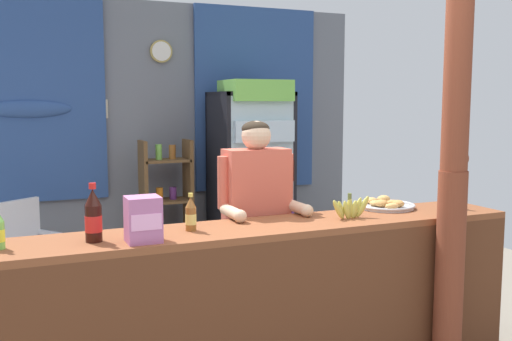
{
  "coord_description": "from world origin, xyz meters",
  "views": [
    {
      "loc": [
        -1.23,
        -2.66,
        1.66
      ],
      "look_at": [
        0.19,
        0.63,
        1.24
      ],
      "focal_mm": 40.82,
      "sensor_mm": 36.0,
      "label": 1
    }
  ],
  "objects_px": {
    "pastry_tray": "(385,205)",
    "banana_bunch": "(350,208)",
    "snack_box_wafer": "(143,219)",
    "plastic_lawn_chair": "(29,246)",
    "soda_bottle_iced_tea": "(191,215)",
    "timber_post": "(453,180)",
    "drink_fridge": "(252,167)",
    "shopkeeper": "(257,208)",
    "bottle_shelf_rack": "(167,205)",
    "soda_bottle_orange_soda": "(449,192)",
    "stall_counter": "(260,294)",
    "soda_bottle_cola": "(93,217)"
  },
  "relations": [
    {
      "from": "plastic_lawn_chair",
      "to": "snack_box_wafer",
      "type": "bearing_deg",
      "value": -76.86
    },
    {
      "from": "snack_box_wafer",
      "to": "plastic_lawn_chair",
      "type": "bearing_deg",
      "value": 103.14
    },
    {
      "from": "bottle_shelf_rack",
      "to": "timber_post",
      "type": "bearing_deg",
      "value": -68.9
    },
    {
      "from": "drink_fridge",
      "to": "banana_bunch",
      "type": "relative_size",
      "value": 6.69
    },
    {
      "from": "soda_bottle_iced_tea",
      "to": "banana_bunch",
      "type": "distance_m",
      "value": 1.0
    },
    {
      "from": "soda_bottle_iced_tea",
      "to": "soda_bottle_cola",
      "type": "bearing_deg",
      "value": -174.77
    },
    {
      "from": "plastic_lawn_chair",
      "to": "soda_bottle_orange_soda",
      "type": "relative_size",
      "value": 3.32
    },
    {
      "from": "timber_post",
      "to": "snack_box_wafer",
      "type": "relative_size",
      "value": 10.71
    },
    {
      "from": "bottle_shelf_rack",
      "to": "soda_bottle_cola",
      "type": "xyz_separation_m",
      "value": [
        -1.0,
        -2.41,
        0.4
      ]
    },
    {
      "from": "soda_bottle_cola",
      "to": "soda_bottle_iced_tea",
      "type": "height_order",
      "value": "soda_bottle_cola"
    },
    {
      "from": "plastic_lawn_chair",
      "to": "pastry_tray",
      "type": "distance_m",
      "value": 2.9
    },
    {
      "from": "snack_box_wafer",
      "to": "pastry_tray",
      "type": "distance_m",
      "value": 1.74
    },
    {
      "from": "bottle_shelf_rack",
      "to": "snack_box_wafer",
      "type": "height_order",
      "value": "bottle_shelf_rack"
    },
    {
      "from": "drink_fridge",
      "to": "soda_bottle_iced_tea",
      "type": "bearing_deg",
      "value": -120.66
    },
    {
      "from": "timber_post",
      "to": "soda_bottle_cola",
      "type": "xyz_separation_m",
      "value": [
        -2.05,
        0.31,
        -0.12
      ]
    },
    {
      "from": "drink_fridge",
      "to": "snack_box_wafer",
      "type": "height_order",
      "value": "drink_fridge"
    },
    {
      "from": "drink_fridge",
      "to": "shopkeeper",
      "type": "relative_size",
      "value": 1.21
    },
    {
      "from": "shopkeeper",
      "to": "pastry_tray",
      "type": "bearing_deg",
      "value": -13.74
    },
    {
      "from": "pastry_tray",
      "to": "soda_bottle_iced_tea",
      "type": "bearing_deg",
      "value": -174.0
    },
    {
      "from": "banana_bunch",
      "to": "stall_counter",
      "type": "bearing_deg",
      "value": -172.7
    },
    {
      "from": "soda_bottle_cola",
      "to": "pastry_tray",
      "type": "distance_m",
      "value": 1.95
    },
    {
      "from": "drink_fridge",
      "to": "pastry_tray",
      "type": "xyz_separation_m",
      "value": [
        0.12,
        -2.02,
        -0.05
      ]
    },
    {
      "from": "bottle_shelf_rack",
      "to": "pastry_tray",
      "type": "relative_size",
      "value": 3.37
    },
    {
      "from": "banana_bunch",
      "to": "plastic_lawn_chair",
      "type": "bearing_deg",
      "value": 131.65
    },
    {
      "from": "pastry_tray",
      "to": "soda_bottle_orange_soda",
      "type": "bearing_deg",
      "value": -21.41
    },
    {
      "from": "pastry_tray",
      "to": "banana_bunch",
      "type": "bearing_deg",
      "value": -153.82
    },
    {
      "from": "stall_counter",
      "to": "plastic_lawn_chair",
      "type": "relative_size",
      "value": 3.92
    },
    {
      "from": "drink_fridge",
      "to": "bottle_shelf_rack",
      "type": "bearing_deg",
      "value": 166.61
    },
    {
      "from": "bottle_shelf_rack",
      "to": "plastic_lawn_chair",
      "type": "distance_m",
      "value": 1.34
    },
    {
      "from": "timber_post",
      "to": "bottle_shelf_rack",
      "type": "distance_m",
      "value": 2.96
    },
    {
      "from": "stall_counter",
      "to": "drink_fridge",
      "type": "bearing_deg",
      "value": 68.14
    },
    {
      "from": "shopkeeper",
      "to": "soda_bottle_orange_soda",
      "type": "distance_m",
      "value": 1.31
    },
    {
      "from": "drink_fridge",
      "to": "soda_bottle_cola",
      "type": "relative_size",
      "value": 6.16
    },
    {
      "from": "snack_box_wafer",
      "to": "banana_bunch",
      "type": "bearing_deg",
      "value": 4.47
    },
    {
      "from": "soda_bottle_iced_tea",
      "to": "plastic_lawn_chair",
      "type": "bearing_deg",
      "value": 111.99
    },
    {
      "from": "pastry_tray",
      "to": "snack_box_wafer",
      "type": "bearing_deg",
      "value": -169.97
    },
    {
      "from": "stall_counter",
      "to": "soda_bottle_cola",
      "type": "relative_size",
      "value": 11.11
    },
    {
      "from": "soda_bottle_iced_tea",
      "to": "banana_bunch",
      "type": "relative_size",
      "value": 0.76
    },
    {
      "from": "plastic_lawn_chair",
      "to": "soda_bottle_iced_tea",
      "type": "bearing_deg",
      "value": -68.01
    },
    {
      "from": "bottle_shelf_rack",
      "to": "snack_box_wafer",
      "type": "distance_m",
      "value": 2.66
    },
    {
      "from": "soda_bottle_iced_tea",
      "to": "timber_post",
      "type": "bearing_deg",
      "value": -13.36
    },
    {
      "from": "soda_bottle_orange_soda",
      "to": "soda_bottle_cola",
      "type": "bearing_deg",
      "value": -179.02
    },
    {
      "from": "plastic_lawn_chair",
      "to": "shopkeeper",
      "type": "xyz_separation_m",
      "value": [
        1.35,
        -1.61,
        0.49
      ]
    },
    {
      "from": "bottle_shelf_rack",
      "to": "plastic_lawn_chair",
      "type": "height_order",
      "value": "bottle_shelf_rack"
    },
    {
      "from": "drink_fridge",
      "to": "snack_box_wafer",
      "type": "relative_size",
      "value": 7.98
    },
    {
      "from": "bottle_shelf_rack",
      "to": "soda_bottle_orange_soda",
      "type": "distance_m",
      "value": 2.75
    },
    {
      "from": "plastic_lawn_chair",
      "to": "snack_box_wafer",
      "type": "distance_m",
      "value": 2.25
    },
    {
      "from": "shopkeeper",
      "to": "pastry_tray",
      "type": "height_order",
      "value": "shopkeeper"
    },
    {
      "from": "banana_bunch",
      "to": "bottle_shelf_rack",
      "type": "bearing_deg",
      "value": 102.4
    },
    {
      "from": "stall_counter",
      "to": "soda_bottle_cola",
      "type": "bearing_deg",
      "value": 174.53
    }
  ]
}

